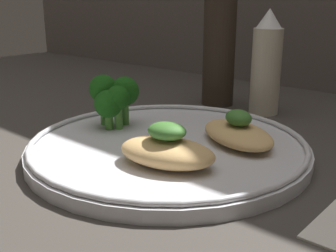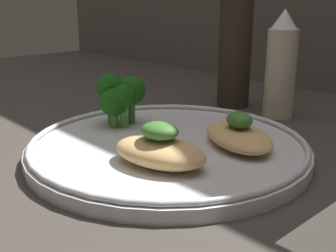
{
  "view_description": "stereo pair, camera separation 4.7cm",
  "coord_description": "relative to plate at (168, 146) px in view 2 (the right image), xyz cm",
  "views": [
    {
      "loc": [
        29.53,
        -33.94,
        17.36
      ],
      "look_at": [
        0.0,
        0.0,
        3.4
      ],
      "focal_mm": 45.0,
      "sensor_mm": 36.0,
      "label": 1
    },
    {
      "loc": [
        32.91,
        -30.67,
        17.36
      ],
      "look_at": [
        0.0,
        0.0,
        3.4
      ],
      "focal_mm": 45.0,
      "sensor_mm": 36.0,
      "label": 2
    }
  ],
  "objects": [
    {
      "name": "broccoli_bunch",
      "position": [
        -9.34,
        0.38,
        4.37
      ],
      "size": [
        6.0,
        6.34,
        6.52
      ],
      "color": "#4C8E38",
      "rests_on": "plate"
    },
    {
      "name": "grilled_meat_middle",
      "position": [
        5.96,
        5.12,
        1.66
      ],
      "size": [
        12.4,
        10.51,
        3.86
      ],
      "color": "tan",
      "rests_on": "plate"
    },
    {
      "name": "ground_plane",
      "position": [
        0.0,
        0.0,
        -1.49
      ],
      "size": [
        180.0,
        180.0,
        1.0
      ],
      "primitive_type": "cube",
      "color": "#3D3833"
    },
    {
      "name": "sauce_bottle",
      "position": [
        -0.57,
        23.06,
        6.5
      ],
      "size": [
        4.4,
        4.4,
        15.66
      ],
      "color": "beige",
      "rests_on": "ground_plane"
    },
    {
      "name": "plate",
      "position": [
        0.0,
        0.0,
        0.0
      ],
      "size": [
        31.62,
        31.62,
        2.0
      ],
      "color": "silver",
      "rests_on": "ground_plane"
    },
    {
      "name": "pepper_grinder",
      "position": [
        -9.14,
        23.06,
        8.22
      ],
      "size": [
        5.18,
        5.18,
        20.23
      ],
      "color": "#382D23",
      "rests_on": "ground_plane"
    },
    {
      "name": "grilled_meat_front",
      "position": [
        4.25,
        -5.06,
        2.01
      ],
      "size": [
        11.0,
        8.07,
        4.39
      ],
      "color": "tan",
      "rests_on": "plate"
    }
  ]
}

